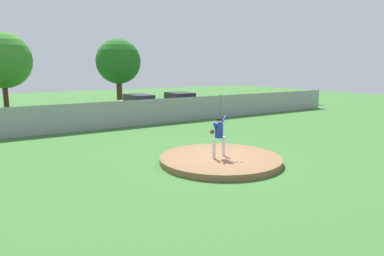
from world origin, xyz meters
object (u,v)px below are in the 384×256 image
at_px(pitcher_youth, 219,133).
at_px(parked_car_teal, 180,103).
at_px(baseball, 241,161).
at_px(parked_car_white, 139,105).

bearing_deg(pitcher_youth, parked_car_teal, 64.81).
bearing_deg(baseball, pitcher_youth, 106.09).
bearing_deg(parked_car_white, parked_car_teal, -5.60).
bearing_deg(parked_car_teal, parked_car_white, 174.40).
bearing_deg(baseball, parked_car_white, 79.82).
bearing_deg(baseball, parked_car_teal, 67.31).
relative_size(pitcher_youth, baseball, 22.31).
distance_m(baseball, parked_car_teal, 16.37).
distance_m(pitcher_youth, parked_car_white, 14.73).
relative_size(baseball, parked_car_white, 0.02).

